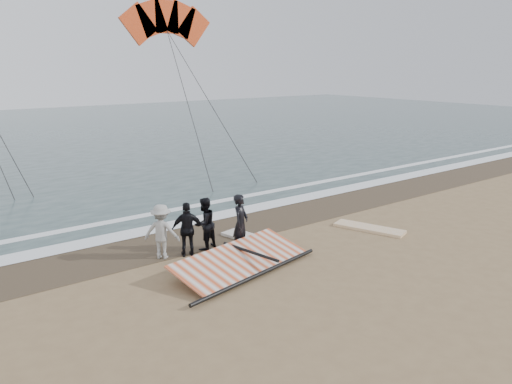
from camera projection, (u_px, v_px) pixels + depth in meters
ground at (307, 272)px, 13.76m from camera, size 120.00×120.00×0.00m
sea at (24, 137)px, 39.35m from camera, size 120.00×54.00×0.02m
wet_sand at (219, 230)px, 17.25m from camera, size 120.00×2.80×0.01m
foam_near at (198, 220)px, 18.33m from camera, size 120.00×0.90×0.01m
foam_far at (176, 209)px, 19.65m from camera, size 120.00×0.45×0.01m
man_main at (241, 223)px, 15.10m from camera, size 0.79×0.73×1.80m
board_white at (369, 228)px, 17.31m from camera, size 1.46×2.51×0.10m
board_cream at (255, 240)px, 16.15m from camera, size 1.17×2.57×0.10m
trio_cluster at (182, 228)px, 14.87m from camera, size 2.47×1.26×1.65m
sail_rig at (237, 262)px, 13.99m from camera, size 4.72×2.50×0.52m
kite_red at (167, 26)px, 31.21m from camera, size 6.87×5.76×14.13m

